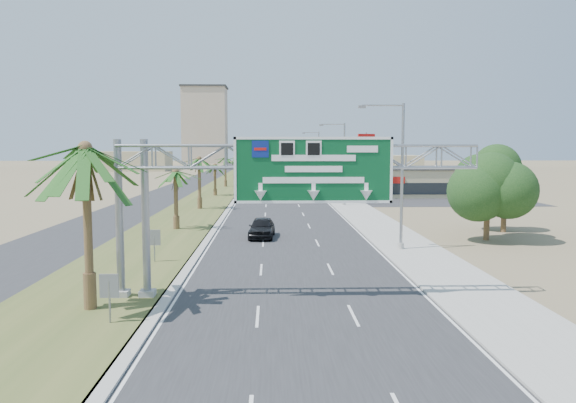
% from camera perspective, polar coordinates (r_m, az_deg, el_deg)
% --- Properties ---
extents(ground, '(600.00, 600.00, 0.00)m').
position_cam_1_polar(ground, '(17.34, 3.32, -18.34)').
color(ground, '#8C7A59').
rests_on(ground, ground).
extents(road, '(12.00, 300.00, 0.02)m').
position_cam_1_polar(road, '(126.00, -1.14, 2.27)').
color(road, '#28282B').
rests_on(road, ground).
extents(sidewalk_right, '(4.00, 300.00, 0.10)m').
position_cam_1_polar(sidewalk_right, '(126.39, 2.72, 2.29)').
color(sidewalk_right, '#9E9B93').
rests_on(sidewalk_right, ground).
extents(median_grass, '(7.00, 300.00, 0.12)m').
position_cam_1_polar(median_grass, '(126.28, -5.69, 2.27)').
color(median_grass, '#445224').
rests_on(median_grass, ground).
extents(opposing_road, '(8.00, 300.00, 0.02)m').
position_cam_1_polar(opposing_road, '(126.95, -8.84, 2.23)').
color(opposing_road, '#28282B').
rests_on(opposing_road, ground).
extents(sign_gantry, '(16.75, 1.24, 7.50)m').
position_cam_1_polar(sign_gantry, '(25.75, -0.94, 3.37)').
color(sign_gantry, gray).
rests_on(sign_gantry, ground).
extents(palm_near, '(5.70, 5.70, 8.35)m').
position_cam_1_polar(palm_near, '(25.03, -19.91, 4.98)').
color(palm_near, brown).
rests_on(palm_near, ground).
extents(palm_row_b, '(3.99, 3.99, 5.95)m').
position_cam_1_polar(palm_row_b, '(48.52, -11.36, 2.87)').
color(palm_row_b, brown).
rests_on(palm_row_b, ground).
extents(palm_row_c, '(3.99, 3.99, 6.75)m').
position_cam_1_polar(palm_row_c, '(64.32, -9.02, 4.20)').
color(palm_row_c, brown).
rests_on(palm_row_c, ground).
extents(palm_row_d, '(3.99, 3.99, 5.45)m').
position_cam_1_polar(palm_row_d, '(82.24, -7.43, 3.61)').
color(palm_row_d, brown).
rests_on(palm_row_d, ground).
extents(palm_row_e, '(3.99, 3.99, 6.15)m').
position_cam_1_polar(palm_row_e, '(101.14, -6.39, 4.33)').
color(palm_row_e, brown).
rests_on(palm_row_e, ground).
extents(palm_row_f, '(3.99, 3.99, 5.75)m').
position_cam_1_polar(palm_row_f, '(126.08, -5.48, 4.38)').
color(palm_row_f, brown).
rests_on(palm_row_f, ground).
extents(streetlight_near, '(3.27, 0.44, 10.00)m').
position_cam_1_polar(streetlight_near, '(38.87, 11.22, 1.95)').
color(streetlight_near, gray).
rests_on(streetlight_near, ground).
extents(streetlight_mid, '(3.27, 0.44, 10.00)m').
position_cam_1_polar(streetlight_mid, '(68.40, 5.56, 3.50)').
color(streetlight_mid, gray).
rests_on(streetlight_mid, ground).
extents(streetlight_far, '(3.27, 0.44, 10.00)m').
position_cam_1_polar(streetlight_far, '(104.20, 3.02, 4.17)').
color(streetlight_far, gray).
rests_on(streetlight_far, ground).
extents(signal_mast, '(10.28, 0.71, 8.00)m').
position_cam_1_polar(signal_mast, '(88.05, 2.52, 4.05)').
color(signal_mast, gray).
rests_on(signal_mast, ground).
extents(store_building, '(18.00, 10.00, 4.00)m').
position_cam_1_polar(store_building, '(85.24, 14.18, 1.92)').
color(store_building, tan).
rests_on(store_building, ground).
extents(oak_near, '(4.50, 4.50, 6.80)m').
position_cam_1_polar(oak_near, '(44.99, 19.66, 1.99)').
color(oak_near, brown).
rests_on(oak_near, ground).
extents(oak_far, '(3.50, 3.50, 5.60)m').
position_cam_1_polar(oak_far, '(49.86, 21.17, 1.43)').
color(oak_far, brown).
rests_on(oak_far, ground).
extents(median_signback_a, '(0.75, 0.08, 2.08)m').
position_cam_1_polar(median_signback_a, '(23.37, -17.71, -8.53)').
color(median_signback_a, gray).
rests_on(median_signback_a, ground).
extents(median_signback_b, '(0.75, 0.08, 2.08)m').
position_cam_1_polar(median_signback_b, '(34.97, -13.44, -3.82)').
color(median_signback_b, gray).
rests_on(median_signback_b, ground).
extents(tower_distant, '(20.00, 16.00, 35.00)m').
position_cam_1_polar(tower_distant, '(267.76, -8.43, 7.64)').
color(tower_distant, tan).
rests_on(tower_distant, ground).
extents(building_distant_left, '(24.00, 14.00, 6.00)m').
position_cam_1_polar(building_distant_left, '(181.16, -15.75, 3.98)').
color(building_distant_left, tan).
rests_on(building_distant_left, ground).
extents(building_distant_right, '(20.00, 12.00, 5.00)m').
position_cam_1_polar(building_distant_right, '(159.01, 9.63, 3.75)').
color(building_distant_right, tan).
rests_on(building_distant_right, ground).
extents(car_left_lane, '(2.20, 4.81, 1.60)m').
position_cam_1_polar(car_left_lane, '(43.85, -2.68, -2.68)').
color(car_left_lane, black).
rests_on(car_left_lane, ground).
extents(car_mid_lane, '(2.05, 4.67, 1.49)m').
position_cam_1_polar(car_mid_lane, '(74.06, 0.49, 0.61)').
color(car_mid_lane, maroon).
rests_on(car_mid_lane, ground).
extents(car_right_lane, '(2.97, 5.72, 1.54)m').
position_cam_1_polar(car_right_lane, '(93.51, 1.80, 1.63)').
color(car_right_lane, gray).
rests_on(car_right_lane, ground).
extents(car_far, '(2.17, 5.21, 1.50)m').
position_cam_1_polar(car_far, '(103.72, -1.50, 1.99)').
color(car_far, black).
rests_on(car_far, ground).
extents(pole_sign_red_near, '(2.40, 0.91, 9.11)m').
position_cam_1_polar(pole_sign_red_near, '(76.58, 7.95, 5.53)').
color(pole_sign_red_near, gray).
rests_on(pole_sign_red_near, ground).
extents(pole_sign_blue, '(2.00, 0.88, 6.70)m').
position_cam_1_polar(pole_sign_blue, '(82.40, 6.36, 3.88)').
color(pole_sign_blue, gray).
rests_on(pole_sign_blue, ground).
extents(pole_sign_red_far, '(2.15, 1.10, 7.42)m').
position_cam_1_polar(pole_sign_red_far, '(88.56, 6.87, 4.64)').
color(pole_sign_red_far, gray).
rests_on(pole_sign_red_far, ground).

